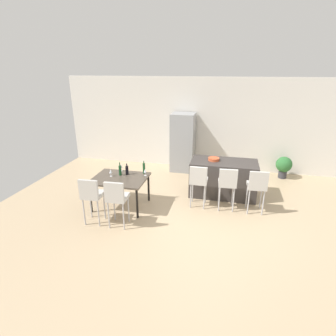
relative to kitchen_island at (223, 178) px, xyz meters
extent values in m
plane|color=tan|center=(-0.37, -1.12, -0.46)|extent=(10.00, 10.00, 0.00)
cube|color=silver|center=(-0.37, 2.03, 0.99)|extent=(10.00, 0.12, 2.90)
cube|color=#383330|center=(0.00, 0.00, 0.00)|extent=(1.67, 0.84, 0.92)
cube|color=beige|center=(-0.55, -0.74, 0.19)|extent=(0.40, 0.40, 0.08)
cube|color=beige|center=(-0.55, -0.91, 0.41)|extent=(0.40, 0.06, 0.36)
cylinder|color=#B2B2B7|center=(-0.71, -0.58, -0.16)|extent=(0.03, 0.03, 0.61)
cylinder|color=#B2B2B7|center=(-0.39, -0.58, -0.16)|extent=(0.03, 0.03, 0.61)
cylinder|color=#B2B2B7|center=(-0.71, -0.90, -0.16)|extent=(0.03, 0.03, 0.61)
cylinder|color=#B2B2B7|center=(-0.39, -0.90, -0.16)|extent=(0.03, 0.03, 0.61)
cube|color=beige|center=(0.11, -0.74, 0.19)|extent=(0.43, 0.43, 0.08)
cube|color=beige|center=(0.12, -0.91, 0.41)|extent=(0.40, 0.09, 0.36)
cylinder|color=#B2B2B7|center=(-0.06, -0.59, -0.16)|extent=(0.03, 0.03, 0.61)
cylinder|color=#B2B2B7|center=(0.26, -0.57, -0.16)|extent=(0.03, 0.03, 0.61)
cylinder|color=#B2B2B7|center=(-0.04, -0.91, -0.16)|extent=(0.03, 0.03, 0.61)
cylinder|color=#B2B2B7|center=(0.28, -0.89, -0.16)|extent=(0.03, 0.03, 0.61)
cube|color=beige|center=(0.76, -0.74, 0.19)|extent=(0.43, 0.43, 0.08)
cube|color=beige|center=(0.77, -0.91, 0.41)|extent=(0.40, 0.09, 0.36)
cylinder|color=#B2B2B7|center=(0.59, -0.59, -0.16)|extent=(0.03, 0.03, 0.61)
cylinder|color=#B2B2B7|center=(0.91, -0.57, -0.16)|extent=(0.03, 0.03, 0.61)
cylinder|color=#B2B2B7|center=(0.61, -0.91, -0.16)|extent=(0.03, 0.03, 0.61)
cylinder|color=#B2B2B7|center=(0.93, -0.89, -0.16)|extent=(0.03, 0.03, 0.61)
cube|color=#4C4238|center=(-2.35, -1.20, 0.26)|extent=(1.24, 0.98, 0.04)
cylinder|color=black|center=(-2.91, -0.77, -0.11)|extent=(0.05, 0.05, 0.70)
cylinder|color=black|center=(-1.78, -0.77, -0.11)|extent=(0.05, 0.05, 0.70)
cylinder|color=black|center=(-2.91, -1.63, -0.11)|extent=(0.05, 0.05, 0.70)
cylinder|color=black|center=(-1.78, -1.63, -0.11)|extent=(0.05, 0.05, 0.70)
cube|color=beige|center=(-2.62, -1.99, 0.19)|extent=(0.42, 0.42, 0.08)
cube|color=beige|center=(-2.61, -2.16, 0.41)|extent=(0.40, 0.08, 0.36)
cylinder|color=#B2B2B7|center=(-2.79, -1.84, -0.16)|extent=(0.03, 0.03, 0.61)
cylinder|color=#B2B2B7|center=(-2.47, -1.82, -0.16)|extent=(0.03, 0.03, 0.61)
cylinder|color=#B2B2B7|center=(-2.78, -2.16, -0.16)|extent=(0.03, 0.03, 0.61)
cylinder|color=#B2B2B7|center=(-2.46, -2.14, -0.16)|extent=(0.03, 0.03, 0.61)
cube|color=beige|center=(-2.07, -1.99, 0.19)|extent=(0.42, 0.42, 0.08)
cube|color=beige|center=(-2.06, -2.16, 0.41)|extent=(0.40, 0.08, 0.36)
cylinder|color=#B2B2B7|center=(-2.23, -1.84, -0.16)|extent=(0.03, 0.03, 0.61)
cylinder|color=#B2B2B7|center=(-1.91, -1.83, -0.16)|extent=(0.03, 0.03, 0.61)
cylinder|color=#B2B2B7|center=(-2.22, -2.16, -0.16)|extent=(0.03, 0.03, 0.61)
cylinder|color=#B2B2B7|center=(-1.90, -2.15, -0.16)|extent=(0.03, 0.03, 0.61)
cylinder|color=black|center=(-2.25, -0.97, 0.39)|extent=(0.07, 0.07, 0.21)
cylinder|color=black|center=(-2.25, -0.97, 0.52)|extent=(0.03, 0.03, 0.06)
cylinder|color=#194723|center=(-2.39, -1.04, 0.40)|extent=(0.06, 0.06, 0.23)
cylinder|color=#194723|center=(-2.39, -1.04, 0.56)|extent=(0.02, 0.02, 0.08)
cylinder|color=#194723|center=(-1.88, -0.80, 0.41)|extent=(0.06, 0.06, 0.25)
cylinder|color=#194723|center=(-1.88, -0.80, 0.56)|extent=(0.02, 0.02, 0.06)
cylinder|color=silver|center=(-2.58, -1.16, 0.28)|extent=(0.06, 0.06, 0.00)
cylinder|color=silver|center=(-2.58, -1.16, 0.32)|extent=(0.01, 0.01, 0.08)
cone|color=silver|center=(-2.58, -1.16, 0.41)|extent=(0.07, 0.07, 0.09)
cylinder|color=silver|center=(-1.80, -0.94, 0.28)|extent=(0.06, 0.06, 0.00)
cylinder|color=silver|center=(-1.80, -0.94, 0.32)|extent=(0.01, 0.01, 0.08)
cone|color=silver|center=(-1.80, -0.94, 0.41)|extent=(0.07, 0.07, 0.09)
cylinder|color=silver|center=(-2.48, -0.78, 0.28)|extent=(0.06, 0.06, 0.00)
cylinder|color=silver|center=(-2.48, -0.78, 0.32)|extent=(0.01, 0.01, 0.08)
cone|color=silver|center=(-2.48, -0.78, 0.41)|extent=(0.07, 0.07, 0.09)
cube|color=#939699|center=(-1.35, 1.59, 0.46)|extent=(0.72, 0.68, 1.84)
cylinder|color=#C6512D|center=(-0.27, 0.03, 0.50)|extent=(0.29, 0.29, 0.07)
cylinder|color=#38383D|center=(1.74, 1.58, -0.35)|extent=(0.24, 0.24, 0.22)
sphere|color=#2D6B33|center=(1.74, 1.58, -0.03)|extent=(0.47, 0.47, 0.47)
camera|label=1|loc=(0.07, -6.62, 2.69)|focal=28.86mm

